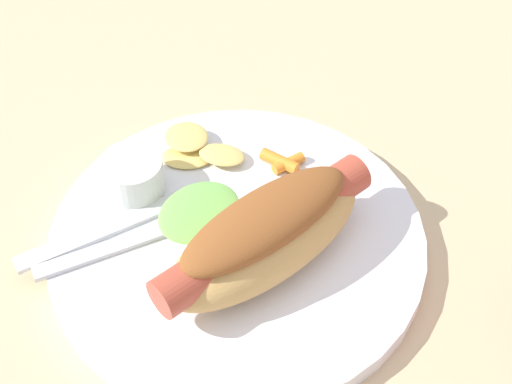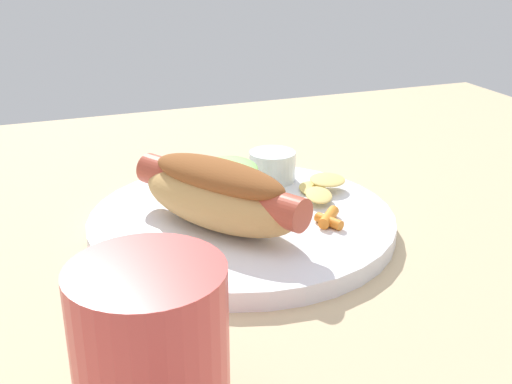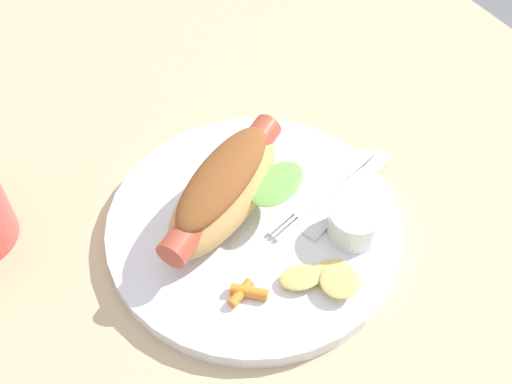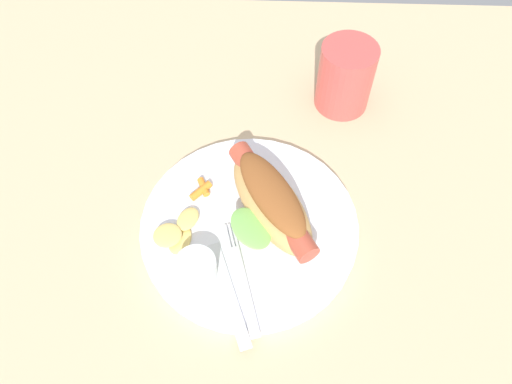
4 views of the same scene
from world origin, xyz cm
name	(u,v)px [view 2 (image 2 of 4)]	position (x,y,z in cm)	size (l,w,h in cm)	color
ground_plane	(220,252)	(0.00, 0.00, -0.90)	(120.00, 90.00, 1.80)	tan
plate	(242,222)	(-2.63, -1.58, 0.80)	(27.02, 27.02, 1.60)	white
hot_dog	(220,192)	(-0.19, -0.19, 4.63)	(13.47, 16.85, 5.81)	tan
sauce_ramekin	(272,166)	(-8.33, -8.50, 3.08)	(4.65, 4.65, 2.96)	white
fork	(221,182)	(-3.15, -9.20, 1.80)	(5.01, 14.19, 0.40)	silver
knife	(229,175)	(-4.55, -10.91, 1.78)	(13.14, 1.40, 0.36)	silver
chips_pile	(320,187)	(-11.22, -3.48, 2.29)	(6.12, 7.01, 1.39)	#E3C46A
carrot_garnish	(329,219)	(-8.92, 2.96, 2.06)	(2.84, 3.47, 0.97)	orange
drinking_cup	(151,357)	(10.10, 20.83, 5.06)	(7.91, 7.91, 10.12)	#D84C47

